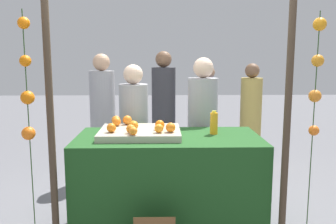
{
  "coord_description": "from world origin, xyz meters",
  "views": [
    {
      "loc": [
        -0.07,
        -3.2,
        1.64
      ],
      "look_at": [
        0.0,
        0.15,
        1.12
      ],
      "focal_mm": 38.3,
      "sensor_mm": 36.0,
      "label": 1
    }
  ],
  "objects_px": {
    "vendor_left": "(134,141)",
    "orange_1": "(131,129)",
    "orange_0": "(171,127)",
    "vendor_right": "(202,137)",
    "stall_counter": "(168,184)",
    "juice_bottle": "(214,123)"
  },
  "relations": [
    {
      "from": "vendor_left",
      "to": "orange_1",
      "type": "bearing_deg",
      "value": -87.79
    },
    {
      "from": "orange_0",
      "to": "vendor_left",
      "type": "relative_size",
      "value": 0.06
    },
    {
      "from": "orange_1",
      "to": "vendor_left",
      "type": "xyz_separation_m",
      "value": [
        -0.03,
        0.77,
        -0.29
      ]
    },
    {
      "from": "orange_0",
      "to": "vendor_right",
      "type": "distance_m",
      "value": 0.9
    },
    {
      "from": "orange_1",
      "to": "vendor_right",
      "type": "xyz_separation_m",
      "value": [
        0.72,
        0.81,
        -0.26
      ]
    },
    {
      "from": "orange_0",
      "to": "orange_1",
      "type": "distance_m",
      "value": 0.35
    },
    {
      "from": "orange_0",
      "to": "vendor_right",
      "type": "height_order",
      "value": "vendor_right"
    },
    {
      "from": "orange_0",
      "to": "vendor_right",
      "type": "relative_size",
      "value": 0.05
    },
    {
      "from": "vendor_right",
      "to": "orange_0",
      "type": "bearing_deg",
      "value": -115.74
    },
    {
      "from": "stall_counter",
      "to": "orange_0",
      "type": "relative_size",
      "value": 19.44
    },
    {
      "from": "orange_0",
      "to": "orange_1",
      "type": "xyz_separation_m",
      "value": [
        -0.35,
        -0.03,
        -0.0
      ]
    },
    {
      "from": "stall_counter",
      "to": "orange_0",
      "type": "distance_m",
      "value": 0.57
    },
    {
      "from": "stall_counter",
      "to": "vendor_right",
      "type": "height_order",
      "value": "vendor_right"
    },
    {
      "from": "stall_counter",
      "to": "vendor_left",
      "type": "xyz_separation_m",
      "value": [
        -0.36,
        0.63,
        0.27
      ]
    },
    {
      "from": "orange_0",
      "to": "juice_bottle",
      "type": "xyz_separation_m",
      "value": [
        0.41,
        0.2,
        0.0
      ]
    },
    {
      "from": "stall_counter",
      "to": "juice_bottle",
      "type": "distance_m",
      "value": 0.71
    },
    {
      "from": "stall_counter",
      "to": "juice_bottle",
      "type": "height_order",
      "value": "juice_bottle"
    },
    {
      "from": "orange_1",
      "to": "juice_bottle",
      "type": "bearing_deg",
      "value": 16.78
    },
    {
      "from": "orange_0",
      "to": "juice_bottle",
      "type": "relative_size",
      "value": 0.39
    },
    {
      "from": "vendor_left",
      "to": "vendor_right",
      "type": "distance_m",
      "value": 0.75
    },
    {
      "from": "stall_counter",
      "to": "orange_0",
      "type": "bearing_deg",
      "value": -81.44
    },
    {
      "from": "juice_bottle",
      "to": "vendor_right",
      "type": "distance_m",
      "value": 0.64
    }
  ]
}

